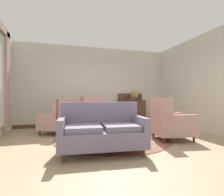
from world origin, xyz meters
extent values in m
plane|color=#9E896B|center=(0.00, 0.00, 0.00)|extent=(7.99, 7.99, 0.00)
cube|color=beige|center=(0.00, 2.65, 1.48)|extent=(5.87, 0.08, 2.96)
cube|color=beige|center=(2.85, 0.79, 1.48)|extent=(0.08, 3.71, 2.96)
cube|color=#4C3323|center=(0.00, 2.59, 0.06)|extent=(5.71, 0.03, 0.12)
cylinder|color=brown|center=(0.00, 0.30, 0.01)|extent=(2.90, 2.90, 0.01)
cube|color=tan|center=(-2.73, 1.66, 1.55)|extent=(0.10, 0.32, 2.71)
cylinder|color=#4C3323|center=(-0.18, 0.30, 0.47)|extent=(0.82, 0.82, 0.04)
cylinder|color=#4C3323|center=(-0.18, 0.30, 0.25)|extent=(0.10, 0.10, 0.41)
cube|color=#4C3323|center=(0.04, 0.28, 0.04)|extent=(0.28, 0.09, 0.07)
cube|color=#4C3323|center=(-0.30, 0.48, 0.04)|extent=(0.21, 0.26, 0.07)
cube|color=#4C3323|center=(-0.31, 0.13, 0.04)|extent=(0.22, 0.26, 0.07)
cylinder|color=brown|center=(-0.20, 0.34, 0.50)|extent=(0.09, 0.09, 0.02)
ellipsoid|color=brown|center=(-0.20, 0.34, 0.63)|extent=(0.16, 0.16, 0.23)
cylinder|color=brown|center=(-0.20, 0.34, 0.80)|extent=(0.06, 0.06, 0.11)
torus|color=brown|center=(-0.20, 0.34, 0.86)|extent=(0.10, 0.10, 0.02)
cube|color=slate|center=(-0.52, -0.81, 0.29)|extent=(1.63, 0.95, 0.30)
cube|color=slate|center=(-0.50, -0.47, 0.69)|extent=(1.58, 0.27, 0.51)
cube|color=slate|center=(-0.87, -0.82, 0.49)|extent=(0.68, 0.68, 0.10)
cube|color=slate|center=(-0.18, -0.88, 0.49)|extent=(0.68, 0.68, 0.10)
cube|color=slate|center=(-1.26, -0.80, 0.56)|extent=(0.17, 0.73, 0.24)
cube|color=slate|center=(0.20, -0.92, 0.56)|extent=(0.17, 0.73, 0.24)
cylinder|color=#4C3323|center=(-1.23, -1.09, 0.07)|extent=(0.06, 0.06, 0.14)
cylinder|color=#4C3323|center=(0.13, -1.20, 0.07)|extent=(0.06, 0.06, 0.14)
cylinder|color=#4C3323|center=(-1.18, -0.42, 0.07)|extent=(0.06, 0.06, 0.14)
cylinder|color=#4C3323|center=(0.19, -0.54, 0.07)|extent=(0.06, 0.06, 0.14)
cube|color=tan|center=(1.40, -0.24, 0.28)|extent=(1.00, 0.94, 0.28)
cube|color=tan|center=(1.03, -0.18, 0.74)|extent=(0.26, 0.83, 0.62)
cube|color=tan|center=(1.06, -0.55, 0.81)|extent=(0.21, 0.13, 0.47)
cube|color=tan|center=(1.17, 0.16, 0.81)|extent=(0.21, 0.13, 0.47)
cube|color=tan|center=(1.39, -0.60, 0.54)|extent=(0.79, 0.21, 0.23)
cube|color=tan|center=(1.50, 0.11, 0.54)|extent=(0.79, 0.21, 0.23)
cylinder|color=#4C3323|center=(1.71, -0.62, 0.07)|extent=(0.06, 0.06, 0.14)
cylinder|color=#4C3323|center=(1.80, 0.03, 0.07)|extent=(0.06, 0.06, 0.14)
cylinder|color=#4C3323|center=(0.99, -0.51, 0.07)|extent=(0.06, 0.06, 0.14)
cylinder|color=#4C3323|center=(1.08, 0.14, 0.07)|extent=(0.06, 0.06, 0.14)
cube|color=tan|center=(-1.38, 1.38, 0.28)|extent=(1.10, 1.12, 0.28)
cube|color=tan|center=(-1.10, 1.21, 0.71)|extent=(0.55, 0.78, 0.59)
cube|color=tan|center=(-0.99, 1.57, 0.79)|extent=(0.22, 0.19, 0.45)
cube|color=tan|center=(-1.37, 0.95, 0.79)|extent=(0.22, 0.19, 0.45)
cube|color=tan|center=(-1.23, 1.72, 0.51)|extent=(0.64, 0.44, 0.18)
cube|color=tan|center=(-1.61, 1.09, 0.51)|extent=(0.64, 0.44, 0.18)
cylinder|color=#4C3323|center=(-1.47, 1.83, 0.07)|extent=(0.06, 0.06, 0.14)
cylinder|color=#4C3323|center=(-1.82, 1.26, 0.07)|extent=(0.06, 0.06, 0.14)
cylinder|color=#4C3323|center=(-0.94, 1.50, 0.07)|extent=(0.06, 0.06, 0.14)
cylinder|color=#4C3323|center=(-1.28, 0.93, 0.07)|extent=(0.06, 0.06, 0.14)
cube|color=tan|center=(-0.37, 1.84, 0.28)|extent=(0.98, 1.06, 0.27)
cube|color=tan|center=(-0.25, 1.49, 0.75)|extent=(0.76, 0.36, 0.68)
cube|color=tan|center=(0.03, 1.68, 0.84)|extent=(0.16, 0.22, 0.52)
cube|color=tan|center=(-0.59, 1.48, 0.84)|extent=(0.16, 0.22, 0.52)
cube|color=tan|center=(-0.07, 1.99, 0.51)|extent=(0.33, 0.77, 0.20)
cube|color=tan|center=(-0.69, 1.79, 0.51)|extent=(0.33, 0.77, 0.20)
cylinder|color=#4C3323|center=(-0.19, 2.27, 0.07)|extent=(0.06, 0.06, 0.14)
cylinder|color=#4C3323|center=(-0.76, 2.09, 0.07)|extent=(0.06, 0.06, 0.14)
cylinder|color=#4C3323|center=(0.03, 1.59, 0.07)|extent=(0.06, 0.06, 0.14)
cylinder|color=#4C3323|center=(-0.54, 1.41, 0.07)|extent=(0.06, 0.06, 0.14)
cube|color=#4C3323|center=(1.40, 2.35, 0.52)|extent=(1.00, 0.40, 0.84)
cube|color=#4C3323|center=(1.40, 2.53, 1.08)|extent=(1.00, 0.04, 0.26)
cube|color=#4C3323|center=(0.95, 2.20, 0.05)|extent=(0.06, 0.06, 0.10)
cube|color=#4C3323|center=(1.84, 2.20, 0.05)|extent=(0.06, 0.06, 0.10)
cube|color=#4C3323|center=(0.95, 2.50, 0.05)|extent=(0.06, 0.06, 0.10)
cube|color=#4C3323|center=(1.84, 2.50, 0.05)|extent=(0.06, 0.06, 0.10)
cube|color=#4C3323|center=(1.40, 2.33, 1.01)|extent=(0.24, 0.24, 0.14)
cone|color=#B28942|center=(1.46, 2.25, 1.22)|extent=(0.44, 0.48, 0.40)
camera|label=1|loc=(-1.28, -4.05, 1.04)|focal=28.61mm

